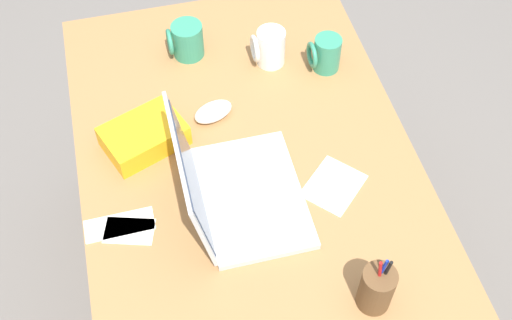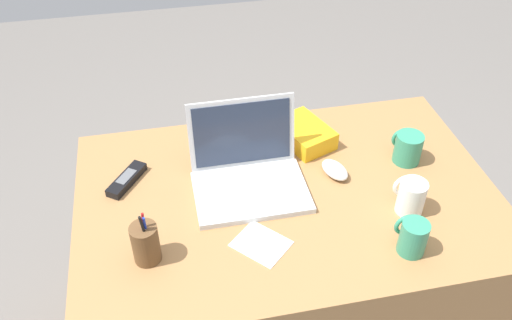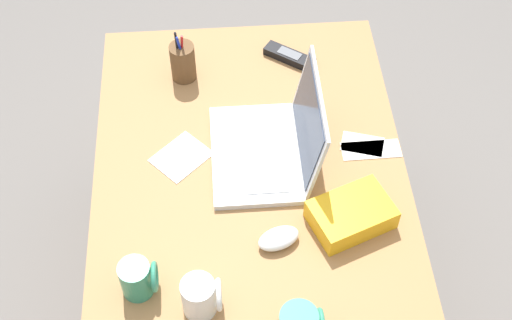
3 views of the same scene
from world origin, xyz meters
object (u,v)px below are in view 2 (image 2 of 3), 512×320
(laptop, at_px, (248,172))
(snack_bag, at_px, (304,134))
(coffee_mug_spare, at_px, (411,196))
(cordless_phone, at_px, (127,179))
(pen_holder, at_px, (146,243))
(computer_mouse, at_px, (335,170))
(coffee_mug_white, at_px, (408,147))
(coffee_mug_tall, at_px, (413,236))

(laptop, bearing_deg, snack_bag, 38.04)
(coffee_mug_spare, relative_size, cordless_phone, 0.68)
(pen_holder, relative_size, snack_bag, 0.87)
(snack_bag, bearing_deg, pen_holder, -142.92)
(computer_mouse, relative_size, coffee_mug_white, 1.06)
(computer_mouse, height_order, pen_holder, pen_holder)
(coffee_mug_white, xyz_separation_m, coffee_mug_tall, (-0.14, -0.35, 0.00))
(coffee_mug_white, distance_m, coffee_mug_tall, 0.38)
(laptop, bearing_deg, coffee_mug_spare, -24.67)
(coffee_mug_spare, bearing_deg, coffee_mug_tall, -112.05)
(cordless_phone, bearing_deg, coffee_mug_white, -4.46)
(snack_bag, bearing_deg, computer_mouse, -75.43)
(cordless_phone, xyz_separation_m, pen_holder, (0.05, -0.31, 0.05))
(coffee_mug_tall, relative_size, cordless_phone, 0.65)
(laptop, height_order, computer_mouse, laptop)
(coffee_mug_spare, relative_size, pen_holder, 0.62)
(coffee_mug_tall, bearing_deg, computer_mouse, 107.21)
(coffee_mug_tall, xyz_separation_m, pen_holder, (-0.68, 0.11, 0.01))
(laptop, bearing_deg, computer_mouse, -1.74)
(computer_mouse, bearing_deg, pen_holder, -179.01)
(snack_bag, bearing_deg, coffee_mug_white, -28.71)
(coffee_mug_spare, distance_m, snack_bag, 0.42)
(laptop, xyz_separation_m, coffee_mug_spare, (0.43, -0.20, 0.00))
(coffee_mug_spare, height_order, pen_holder, pen_holder)
(pen_holder, bearing_deg, snack_bag, 37.08)
(pen_holder, xyz_separation_m, snack_bag, (0.53, 0.40, -0.03))
(coffee_mug_white, relative_size, snack_bag, 0.51)
(coffee_mug_white, distance_m, snack_bag, 0.33)
(laptop, height_order, cordless_phone, laptop)
(coffee_mug_white, distance_m, coffee_mug_spare, 0.23)
(coffee_mug_spare, relative_size, snack_bag, 0.54)
(laptop, height_order, coffee_mug_spare, laptop)
(laptop, relative_size, coffee_mug_spare, 3.18)
(coffee_mug_tall, height_order, snack_bag, coffee_mug_tall)
(coffee_mug_white, distance_m, pen_holder, 0.85)
(coffee_mug_spare, xyz_separation_m, cordless_phone, (-0.78, 0.28, -0.04))
(laptop, distance_m, pen_holder, 0.38)
(laptop, distance_m, coffee_mug_spare, 0.47)
(laptop, relative_size, computer_mouse, 3.19)
(pen_holder, bearing_deg, cordless_phone, 98.69)
(computer_mouse, relative_size, snack_bag, 0.54)
(laptop, xyz_separation_m, snack_bag, (0.22, 0.17, -0.02))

